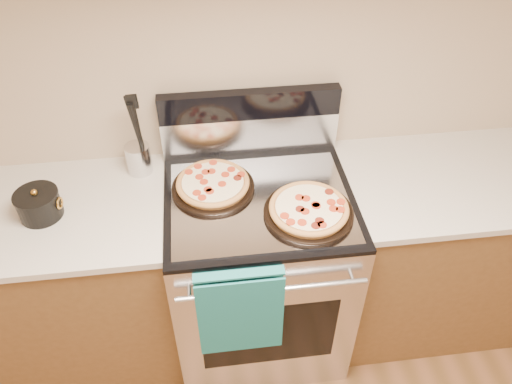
{
  "coord_description": "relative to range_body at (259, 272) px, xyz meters",
  "views": [
    {
      "loc": [
        -0.2,
        0.18,
        2.26
      ],
      "look_at": [
        -0.03,
        1.55,
        1.04
      ],
      "focal_mm": 35.0,
      "sensor_mm": 36.0,
      "label": 1
    }
  ],
  "objects": [
    {
      "name": "oven_handle",
      "position": [
        0.0,
        -0.38,
        0.35
      ],
      "size": [
        0.7,
        0.03,
        0.03
      ],
      "primitive_type": "cylinder",
      "rotation": [
        0.0,
        1.57,
        0.0
      ],
      "color": "silver",
      "rests_on": "range_body"
    },
    {
      "name": "saucepan",
      "position": [
        -0.85,
        0.01,
        0.51
      ],
      "size": [
        0.19,
        0.19,
        0.1
      ],
      "primitive_type": "cylinder",
      "rotation": [
        0.0,
        0.0,
        -0.2
      ],
      "color": "black",
      "rests_on": "countertop_left"
    },
    {
      "name": "countertop_left",
      "position": [
        -0.88,
        0.03,
        0.45
      ],
      "size": [
        1.02,
        0.64,
        0.03
      ],
      "primitive_type": "cube",
      "color": "#B8B1A5",
      "rests_on": "cabinet_left"
    },
    {
      "name": "cabinet_left",
      "position": [
        -0.88,
        0.03,
        -0.01
      ],
      "size": [
        1.0,
        0.62,
        0.88
      ],
      "primitive_type": "cube",
      "color": "brown",
      "rests_on": "ground"
    },
    {
      "name": "utensil_crock",
      "position": [
        -0.48,
        0.24,
        0.52
      ],
      "size": [
        0.12,
        0.12,
        0.13
      ],
      "primitive_type": "cylinder",
      "rotation": [
        0.0,
        0.0,
        -0.23
      ],
      "color": "silver",
      "rests_on": "countertop_left"
    },
    {
      "name": "cooktop",
      "position": [
        0.0,
        0.0,
        0.46
      ],
      "size": [
        0.76,
        0.68,
        0.02
      ],
      "primitive_type": "cube",
      "color": "black",
      "rests_on": "range_body"
    },
    {
      "name": "countertop_right",
      "position": [
        0.88,
        0.03,
        0.45
      ],
      "size": [
        1.02,
        0.64,
        0.03
      ],
      "primitive_type": "cube",
      "color": "#B8B1A5",
      "rests_on": "cabinet_right"
    },
    {
      "name": "foil_sheet",
      "position": [
        0.0,
        -0.03,
        0.47
      ],
      "size": [
        0.7,
        0.55,
        0.01
      ],
      "primitive_type": "cube",
      "color": "gray",
      "rests_on": "cooktop"
    },
    {
      "name": "backsplash_lower",
      "position": [
        0.0,
        0.31,
        0.56
      ],
      "size": [
        0.76,
        0.06,
        0.18
      ],
      "primitive_type": "cube",
      "color": "silver",
      "rests_on": "cooktop"
    },
    {
      "name": "range_body",
      "position": [
        0.0,
        0.0,
        0.0
      ],
      "size": [
        0.76,
        0.68,
        0.9
      ],
      "primitive_type": "cube",
      "color": "#B7B7BC",
      "rests_on": "ground"
    },
    {
      "name": "cabinet_right",
      "position": [
        0.88,
        0.03,
        -0.01
      ],
      "size": [
        1.0,
        0.62,
        0.88
      ],
      "primitive_type": "cube",
      "color": "brown",
      "rests_on": "ground"
    },
    {
      "name": "pepperoni_pizza_front",
      "position": [
        0.17,
        -0.13,
        0.5
      ],
      "size": [
        0.43,
        0.43,
        0.05
      ],
      "primitive_type": null,
      "rotation": [
        0.0,
        0.0,
        0.31
      ],
      "color": "#B67237",
      "rests_on": "foil_sheet"
    },
    {
      "name": "pepperoni_pizza_back",
      "position": [
        -0.18,
        0.06,
        0.5
      ],
      "size": [
        0.35,
        0.35,
        0.04
      ],
      "primitive_type": null,
      "rotation": [
        0.0,
        0.0,
        -0.07
      ],
      "color": "#B67237",
      "rests_on": "foil_sheet"
    },
    {
      "name": "wall_back",
      "position": [
        0.0,
        0.35,
        0.9
      ],
      "size": [
        4.0,
        0.0,
        4.0
      ],
      "primitive_type": "plane",
      "rotation": [
        1.57,
        0.0,
        0.0
      ],
      "color": "#C9AD91",
      "rests_on": "ground"
    },
    {
      "name": "dish_towel",
      "position": [
        -0.12,
        -0.38,
        0.25
      ],
      "size": [
        0.32,
        0.05,
        0.42
      ],
      "primitive_type": null,
      "color": "#18637C",
      "rests_on": "oven_handle"
    },
    {
      "name": "backsplash_upper",
      "position": [
        0.0,
        0.31,
        0.71
      ],
      "size": [
        0.76,
        0.06,
        0.12
      ],
      "primitive_type": "cube",
      "color": "black",
      "rests_on": "backsplash_lower"
    },
    {
      "name": "oven_window",
      "position": [
        0.0,
        -0.34,
        0.0
      ],
      "size": [
        0.56,
        0.01,
        0.4
      ],
      "primitive_type": "cube",
      "color": "black",
      "rests_on": "range_body"
    }
  ]
}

